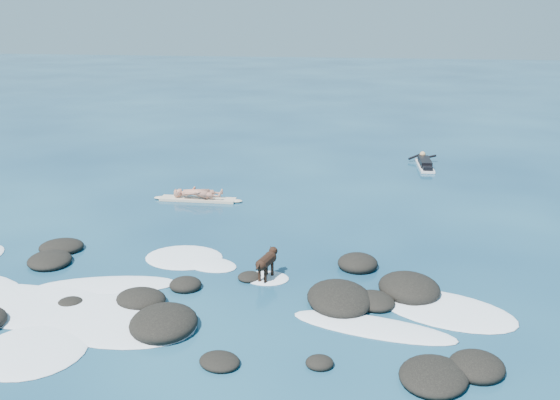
# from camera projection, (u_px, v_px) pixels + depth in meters

# --- Properties ---
(ground) EXTENTS (160.00, 160.00, 0.00)m
(ground) POSITION_uv_depth(u_px,v_px,m) (188.00, 278.00, 15.29)
(ground) COLOR #0A2642
(ground) RESTS_ON ground
(reef_rocks) EXTENTS (13.81, 7.15, 0.57)m
(reef_rocks) POSITION_uv_depth(u_px,v_px,m) (215.00, 300.00, 13.87)
(reef_rocks) COLOR black
(reef_rocks) RESTS_ON ground
(breaking_foam) EXTENTS (14.98, 7.36, 0.12)m
(breaking_foam) POSITION_uv_depth(u_px,v_px,m) (109.00, 301.00, 14.03)
(breaking_foam) COLOR white
(breaking_foam) RESTS_ON ground
(standing_surfer_rig) EXTENTS (3.15, 0.63, 1.80)m
(standing_surfer_rig) POSITION_uv_depth(u_px,v_px,m) (197.00, 181.00, 21.40)
(standing_surfer_rig) COLOR beige
(standing_surfer_rig) RESTS_ON ground
(paddling_surfer_rig) EXTENTS (1.22, 2.73, 0.47)m
(paddling_surfer_rig) POSITION_uv_depth(u_px,v_px,m) (425.00, 163.00, 26.32)
(paddling_surfer_rig) COLOR silver
(paddling_surfer_rig) RESTS_ON ground
(dog) EXTENTS (0.47, 1.16, 0.75)m
(dog) POSITION_uv_depth(u_px,v_px,m) (267.00, 261.00, 15.06)
(dog) COLOR black
(dog) RESTS_ON ground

